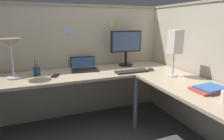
{
  "coord_description": "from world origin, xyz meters",
  "views": [
    {
      "loc": [
        -0.94,
        -1.83,
        1.34
      ],
      "look_at": [
        -0.12,
        0.25,
        0.79
      ],
      "focal_mm": 30.72,
      "sensor_mm": 36.0,
      "label": 1
    }
  ],
  "objects_px": {
    "keyboard": "(132,71)",
    "desk_lamp_paper": "(175,43)",
    "laptop": "(84,67)",
    "computer_mouse": "(151,69)",
    "monitor": "(126,45)",
    "pen_cup": "(37,71)",
    "cell_phone": "(55,76)",
    "book_stack": "(209,89)",
    "desk_lamp_dome": "(10,46)"
  },
  "relations": [
    {
      "from": "monitor",
      "to": "cell_phone",
      "type": "height_order",
      "value": "monitor"
    },
    {
      "from": "computer_mouse",
      "to": "book_stack",
      "type": "distance_m",
      "value": 0.87
    },
    {
      "from": "pen_cup",
      "to": "desk_lamp_dome",
      "type": "bearing_deg",
      "value": -171.23
    },
    {
      "from": "computer_mouse",
      "to": "cell_phone",
      "type": "distance_m",
      "value": 1.21
    },
    {
      "from": "desk_lamp_dome",
      "to": "cell_phone",
      "type": "xyz_separation_m",
      "value": [
        0.44,
        -0.08,
        -0.36
      ]
    },
    {
      "from": "pen_cup",
      "to": "book_stack",
      "type": "xyz_separation_m",
      "value": [
        1.46,
        -1.15,
        -0.03
      ]
    },
    {
      "from": "desk_lamp_paper",
      "to": "desk_lamp_dome",
      "type": "bearing_deg",
      "value": 161.46
    },
    {
      "from": "book_stack",
      "to": "keyboard",
      "type": "bearing_deg",
      "value": 111.34
    },
    {
      "from": "keyboard",
      "to": "cell_phone",
      "type": "distance_m",
      "value": 0.93
    },
    {
      "from": "pen_cup",
      "to": "desk_lamp_paper",
      "type": "relative_size",
      "value": 0.34
    },
    {
      "from": "monitor",
      "to": "desk_lamp_dome",
      "type": "distance_m",
      "value": 1.46
    },
    {
      "from": "keyboard",
      "to": "desk_lamp_paper",
      "type": "xyz_separation_m",
      "value": [
        0.36,
        -0.33,
        0.37
      ]
    },
    {
      "from": "computer_mouse",
      "to": "desk_lamp_dome",
      "type": "relative_size",
      "value": 0.23
    },
    {
      "from": "monitor",
      "to": "desk_lamp_paper",
      "type": "distance_m",
      "value": 0.77
    },
    {
      "from": "laptop",
      "to": "keyboard",
      "type": "bearing_deg",
      "value": -37.01
    },
    {
      "from": "cell_phone",
      "to": "book_stack",
      "type": "xyz_separation_m",
      "value": [
        1.26,
        -1.04,
        0.02
      ]
    },
    {
      "from": "keyboard",
      "to": "pen_cup",
      "type": "xyz_separation_m",
      "value": [
        -1.12,
        0.28,
        0.04
      ]
    },
    {
      "from": "computer_mouse",
      "to": "monitor",
      "type": "bearing_deg",
      "value": 115.15
    },
    {
      "from": "keyboard",
      "to": "pen_cup",
      "type": "distance_m",
      "value": 1.16
    },
    {
      "from": "cell_phone",
      "to": "book_stack",
      "type": "height_order",
      "value": "book_stack"
    },
    {
      "from": "laptop",
      "to": "desk_lamp_dome",
      "type": "height_order",
      "value": "desk_lamp_dome"
    },
    {
      "from": "monitor",
      "to": "desk_lamp_paper",
      "type": "relative_size",
      "value": 0.94
    },
    {
      "from": "monitor",
      "to": "pen_cup",
      "type": "bearing_deg",
      "value": -175.47
    },
    {
      "from": "keyboard",
      "to": "cell_phone",
      "type": "xyz_separation_m",
      "value": [
        -0.92,
        0.16,
        -0.01
      ]
    },
    {
      "from": "monitor",
      "to": "book_stack",
      "type": "bearing_deg",
      "value": -78.8
    },
    {
      "from": "desk_lamp_dome",
      "to": "pen_cup",
      "type": "height_order",
      "value": "desk_lamp_dome"
    },
    {
      "from": "monitor",
      "to": "book_stack",
      "type": "xyz_separation_m",
      "value": [
        0.25,
        -1.25,
        -0.27
      ]
    },
    {
      "from": "desk_lamp_dome",
      "to": "book_stack",
      "type": "relative_size",
      "value": 1.49
    },
    {
      "from": "monitor",
      "to": "laptop",
      "type": "relative_size",
      "value": 1.21
    },
    {
      "from": "laptop",
      "to": "book_stack",
      "type": "bearing_deg",
      "value": -55.67
    },
    {
      "from": "keyboard",
      "to": "book_stack",
      "type": "xyz_separation_m",
      "value": [
        0.34,
        -0.87,
        0.01
      ]
    },
    {
      "from": "keyboard",
      "to": "book_stack",
      "type": "distance_m",
      "value": 0.94
    },
    {
      "from": "desk_lamp_dome",
      "to": "book_stack",
      "type": "xyz_separation_m",
      "value": [
        1.7,
        -1.12,
        -0.34
      ]
    },
    {
      "from": "computer_mouse",
      "to": "pen_cup",
      "type": "distance_m",
      "value": 1.42
    },
    {
      "from": "book_stack",
      "to": "desk_lamp_paper",
      "type": "xyz_separation_m",
      "value": [
        0.02,
        0.54,
        0.36
      ]
    },
    {
      "from": "desk_lamp_dome",
      "to": "monitor",
      "type": "bearing_deg",
      "value": 5.23
    },
    {
      "from": "monitor",
      "to": "keyboard",
      "type": "distance_m",
      "value": 0.48
    },
    {
      "from": "keyboard",
      "to": "laptop",
      "type": "bearing_deg",
      "value": 143.25
    },
    {
      "from": "computer_mouse",
      "to": "desk_lamp_paper",
      "type": "relative_size",
      "value": 0.2
    },
    {
      "from": "desk_lamp_dome",
      "to": "pen_cup",
      "type": "distance_m",
      "value": 0.4
    },
    {
      "from": "pen_cup",
      "to": "book_stack",
      "type": "height_order",
      "value": "pen_cup"
    },
    {
      "from": "laptop",
      "to": "computer_mouse",
      "type": "relative_size",
      "value": 3.98
    },
    {
      "from": "keyboard",
      "to": "book_stack",
      "type": "height_order",
      "value": "book_stack"
    },
    {
      "from": "computer_mouse",
      "to": "desk_lamp_dome",
      "type": "xyz_separation_m",
      "value": [
        -1.64,
        0.25,
        0.35
      ]
    },
    {
      "from": "laptop",
      "to": "desk_lamp_paper",
      "type": "xyz_separation_m",
      "value": [
        0.89,
        -0.73,
        0.36
      ]
    },
    {
      "from": "laptop",
      "to": "computer_mouse",
      "type": "xyz_separation_m",
      "value": [
        0.8,
        -0.4,
        -0.01
      ]
    },
    {
      "from": "monitor",
      "to": "computer_mouse",
      "type": "distance_m",
      "value": 0.51
    },
    {
      "from": "monitor",
      "to": "desk_lamp_paper",
      "type": "xyz_separation_m",
      "value": [
        0.27,
        -0.71,
        0.09
      ]
    },
    {
      "from": "keyboard",
      "to": "desk_lamp_dome",
      "type": "bearing_deg",
      "value": 170.05
    },
    {
      "from": "keyboard",
      "to": "desk_lamp_dome",
      "type": "xyz_separation_m",
      "value": [
        -1.36,
        0.24,
        0.35
      ]
    }
  ]
}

